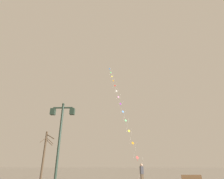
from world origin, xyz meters
The scene contains 4 objects.
twin_lantern_lamp_post centered at (-3.10, 8.11, 3.63)m, with size 1.51×0.28×5.27m.
kite_train centered at (0.62, 24.57, 11.11)m, with size 4.40×17.06×21.88m.
kite_flyer centered at (2.35, 14.40, 0.90)m, with size 0.30×0.62×1.71m.
bare_tree centered at (-7.28, 16.56, 2.64)m, with size 1.21×1.78×4.89m.
Camera 1 is at (0.41, -2.63, 1.66)m, focal length 28.59 mm.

